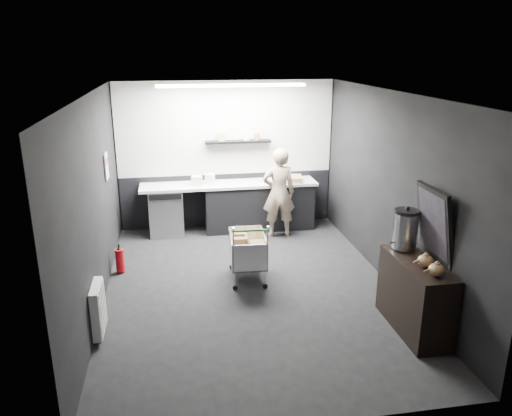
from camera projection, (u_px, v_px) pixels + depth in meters
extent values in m
plane|color=black|center=(250.00, 288.00, 7.06)|extent=(5.50, 5.50, 0.00)
plane|color=white|center=(249.00, 94.00, 6.24)|extent=(5.50, 5.50, 0.00)
plane|color=black|center=(227.00, 155.00, 9.23)|extent=(5.50, 0.00, 5.50)
plane|color=black|center=(303.00, 291.00, 4.07)|extent=(5.50, 0.00, 5.50)
plane|color=black|center=(95.00, 204.00, 6.33)|extent=(0.00, 5.50, 5.50)
plane|color=black|center=(391.00, 190.00, 6.97)|extent=(0.00, 5.50, 5.50)
cube|color=silver|center=(226.00, 128.00, 9.06)|extent=(3.95, 0.02, 1.70)
cube|color=black|center=(227.00, 199.00, 9.47)|extent=(3.95, 0.02, 1.00)
cube|color=black|center=(238.00, 142.00, 9.06)|extent=(1.20, 0.22, 0.04)
cylinder|color=silver|center=(301.00, 110.00, 9.18)|extent=(0.20, 0.03, 0.20)
cube|color=silver|center=(106.00, 166.00, 7.49)|extent=(0.02, 0.30, 0.40)
cube|color=red|center=(106.00, 162.00, 7.47)|extent=(0.02, 0.22, 0.10)
cube|color=silver|center=(98.00, 309.00, 5.80)|extent=(0.10, 0.50, 0.60)
cube|color=white|center=(231.00, 85.00, 7.98)|extent=(2.40, 0.20, 0.04)
cube|color=black|center=(259.00, 206.00, 9.29)|extent=(2.00, 0.56, 0.85)
cube|color=silver|center=(229.00, 184.00, 9.07)|extent=(3.20, 0.60, 0.05)
cube|color=#9EA0A5|center=(166.00, 211.00, 9.02)|extent=(0.60, 0.58, 0.85)
cube|color=black|center=(165.00, 197.00, 8.63)|extent=(0.56, 0.02, 0.10)
imported|color=beige|center=(279.00, 193.00, 8.80)|extent=(0.60, 0.41, 1.61)
cube|color=silver|center=(248.00, 261.00, 7.28)|extent=(0.54, 0.80, 0.02)
cube|color=silver|center=(231.00, 249.00, 7.18)|extent=(0.06, 0.78, 0.41)
cube|color=silver|center=(264.00, 247.00, 7.25)|extent=(0.06, 0.78, 0.41)
cube|color=silver|center=(252.00, 259.00, 6.86)|extent=(0.50, 0.05, 0.41)
cube|color=silver|center=(244.00, 239.00, 7.57)|extent=(0.50, 0.05, 0.41)
cylinder|color=silver|center=(237.00, 280.00, 6.95)|extent=(0.02, 0.02, 0.27)
cylinder|color=silver|center=(266.00, 278.00, 7.02)|extent=(0.02, 0.02, 0.27)
cylinder|color=silver|center=(230.00, 260.00, 7.61)|extent=(0.02, 0.02, 0.27)
cylinder|color=silver|center=(258.00, 258.00, 7.68)|extent=(0.02, 0.02, 0.27)
cylinder|color=#258A31|center=(252.00, 231.00, 6.67)|extent=(0.50, 0.06, 0.03)
cube|color=brown|center=(239.00, 247.00, 7.29)|extent=(0.23, 0.29, 0.35)
cube|color=brown|center=(258.00, 253.00, 7.14)|extent=(0.21, 0.27, 0.31)
cylinder|color=black|center=(237.00, 288.00, 6.99)|extent=(0.07, 0.03, 0.07)
cylinder|color=black|center=(231.00, 267.00, 7.64)|extent=(0.07, 0.03, 0.07)
cylinder|color=black|center=(266.00, 286.00, 7.06)|extent=(0.07, 0.03, 0.07)
cylinder|color=black|center=(258.00, 265.00, 7.71)|extent=(0.07, 0.03, 0.07)
cube|color=black|center=(415.00, 296.00, 5.91)|extent=(0.44, 1.17, 0.88)
cylinder|color=silver|center=(405.00, 230.00, 6.07)|extent=(0.29, 0.29, 0.45)
cylinder|color=black|center=(407.00, 211.00, 6.00)|extent=(0.29, 0.29, 0.04)
sphere|color=black|center=(407.00, 208.00, 5.98)|extent=(0.05, 0.05, 0.05)
ellipsoid|color=brown|center=(425.00, 261.00, 5.62)|extent=(0.18, 0.18, 0.14)
ellipsoid|color=brown|center=(436.00, 270.00, 5.39)|extent=(0.18, 0.18, 0.14)
cube|color=black|center=(435.00, 224.00, 5.72)|extent=(0.20, 0.68, 0.88)
cube|color=black|center=(433.00, 224.00, 5.72)|extent=(0.14, 0.59, 0.75)
cylinder|color=red|center=(120.00, 260.00, 7.50)|extent=(0.13, 0.13, 0.35)
cone|color=black|center=(119.00, 248.00, 7.44)|extent=(0.09, 0.09, 0.05)
cylinder|color=black|center=(119.00, 246.00, 7.43)|extent=(0.03, 0.03, 0.05)
cube|color=#9C8153|center=(288.00, 179.00, 9.17)|extent=(0.55, 0.45, 0.10)
cylinder|color=silver|center=(210.00, 179.00, 8.97)|extent=(0.18, 0.18, 0.18)
cube|color=silver|center=(197.00, 181.00, 8.89)|extent=(0.20, 0.17, 0.17)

